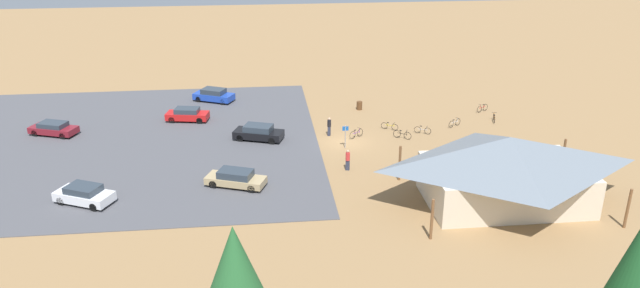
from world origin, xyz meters
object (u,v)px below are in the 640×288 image
at_px(car_maroon_back_corner, 53,128).
at_px(bicycle_yellow_yard_right, 390,126).
at_px(bicycle_green_edge_south, 514,146).
at_px(bicycle_red_mid_cluster, 482,108).
at_px(bicycle_purple_edge_north, 356,134).
at_px(car_white_near_entry, 84,194).
at_px(pine_center, 235,276).
at_px(car_blue_second_row, 214,95).
at_px(bike_pavilion, 507,166).
at_px(visitor_crossing_yard, 329,126).
at_px(car_black_aisle_side, 258,132).
at_px(bicycle_orange_lone_east, 494,118).
at_px(bicycle_silver_yard_center, 423,130).
at_px(car_red_front_row, 187,114).
at_px(visitor_at_bikes, 348,159).
at_px(car_tan_far_end, 236,178).
at_px(bicycle_black_near_sign, 402,135).
at_px(bicycle_white_yard_front, 455,123).
at_px(lot_sign, 345,134).
at_px(trash_bin, 359,105).

bearing_deg(car_maroon_back_corner, bicycle_yellow_yard_right, 176.40).
bearing_deg(bicycle_green_edge_south, bicycle_red_mid_cluster, -94.97).
height_order(bicycle_purple_edge_north, car_white_near_entry, car_white_near_entry).
bearing_deg(pine_center, car_blue_second_row, -85.40).
height_order(bike_pavilion, visitor_crossing_yard, bike_pavilion).
xyz_separation_m(bicycle_yellow_yard_right, car_maroon_back_corner, (32.31, -2.03, 0.34)).
distance_m(bicycle_purple_edge_north, car_blue_second_row, 18.85).
distance_m(bicycle_red_mid_cluster, bicycle_purple_edge_north, 15.77).
xyz_separation_m(car_blue_second_row, car_black_aisle_side, (-4.76, 12.26, -0.00)).
bearing_deg(bicycle_yellow_yard_right, car_maroon_back_corner, -3.60).
distance_m(bike_pavilion, bicycle_green_edge_south, 11.29).
distance_m(bicycle_orange_lone_east, car_black_aisle_side, 24.04).
relative_size(bicycle_green_edge_south, car_blue_second_row, 0.35).
distance_m(bicycle_silver_yard_center, bicycle_green_edge_south, 8.59).
relative_size(bicycle_yellow_yard_right, car_red_front_row, 0.35).
height_order(pine_center, visitor_at_bikes, pine_center).
bearing_deg(bicycle_orange_lone_east, visitor_at_bikes, 31.50).
relative_size(bicycle_green_edge_south, car_red_front_row, 0.37).
xyz_separation_m(bicycle_green_edge_south, visitor_crossing_yard, (16.16, -5.27, 0.61)).
relative_size(bicycle_silver_yard_center, bicycle_orange_lone_east, 0.89).
relative_size(bicycle_red_mid_cluster, car_tan_far_end, 0.30).
bearing_deg(visitor_crossing_yard, bicycle_silver_yard_center, 176.93).
bearing_deg(pine_center, visitor_crossing_yard, -105.31).
height_order(bicycle_orange_lone_east, visitor_at_bikes, visitor_at_bikes).
xyz_separation_m(pine_center, car_blue_second_row, (3.34, -41.58, -3.98)).
xyz_separation_m(bike_pavilion, car_black_aisle_side, (17.97, -14.66, -2.19)).
relative_size(bicycle_black_near_sign, car_tan_far_end, 0.30).
bearing_deg(bicycle_silver_yard_center, bicycle_white_yard_front, -156.86).
bearing_deg(bike_pavilion, car_tan_far_end, -13.62).
bearing_deg(car_red_front_row, car_maroon_back_corner, 11.89).
xyz_separation_m(lot_sign, car_red_front_row, (14.89, -8.88, -0.68)).
distance_m(car_blue_second_row, visitor_at_bikes, 23.27).
bearing_deg(bicycle_silver_yard_center, visitor_crossing_yard, -3.07).
bearing_deg(car_blue_second_row, bicycle_white_yard_front, 156.07).
bearing_deg(visitor_crossing_yard, bicycle_purple_edge_north, 161.99).
xyz_separation_m(car_black_aisle_side, visitor_at_bikes, (-7.28, 7.65, 0.19)).
bearing_deg(car_tan_far_end, car_white_near_entry, 8.54).
distance_m(lot_sign, pine_center, 28.21).
xyz_separation_m(bicycle_black_near_sign, car_blue_second_row, (18.26, -13.37, 0.37)).
bearing_deg(car_white_near_entry, trash_bin, -141.21).
relative_size(bicycle_silver_yard_center, bicycle_red_mid_cluster, 1.00).
distance_m(bicycle_silver_yard_center, bicycle_white_yard_front, 4.00).
height_order(bicycle_yellow_yard_right, car_maroon_back_corner, car_maroon_back_corner).
bearing_deg(car_tan_far_end, visitor_crossing_yard, -130.21).
bearing_deg(bicycle_purple_edge_north, lot_sign, 59.90).
bearing_deg(bicycle_yellow_yard_right, bike_pavilion, 107.78).
relative_size(lot_sign, car_tan_far_end, 0.44).
bearing_deg(bike_pavilion, visitor_crossing_yard, -53.31).
bearing_deg(bicycle_black_near_sign, car_black_aisle_side, -4.70).
height_order(car_blue_second_row, visitor_at_bikes, visitor_at_bikes).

